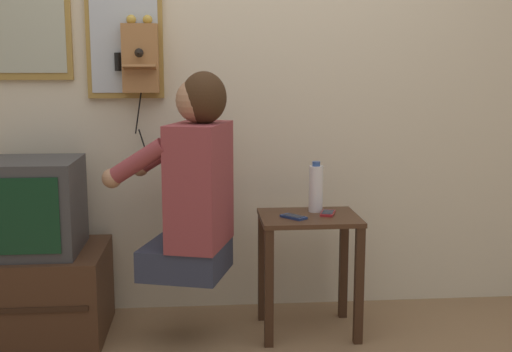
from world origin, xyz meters
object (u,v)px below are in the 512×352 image
(water_bottle, at_px, (316,188))
(wall_mirror, at_px, (125,42))
(cell_phone_spare, at_px, (328,213))
(television, at_px, (24,206))
(person, at_px, (194,182))
(wall_phone_antique, at_px, (140,58))
(framed_picture, at_px, (31,29))
(cell_phone_held, at_px, (294,217))

(water_bottle, bearing_deg, wall_mirror, 163.41)
(cell_phone_spare, bearing_deg, television, -161.84)
(person, relative_size, wall_phone_antique, 1.23)
(framed_picture, bearing_deg, wall_phone_antique, -4.75)
(cell_phone_held, height_order, water_bottle, water_bottle)
(television, height_order, cell_phone_spare, television)
(cell_phone_held, relative_size, cell_phone_spare, 0.98)
(person, height_order, cell_phone_held, person)
(wall_phone_antique, height_order, framed_picture, framed_picture)
(framed_picture, bearing_deg, cell_phone_held, -18.15)
(cell_phone_spare, bearing_deg, wall_mirror, 179.46)
(television, height_order, wall_phone_antique, wall_phone_antique)
(wall_phone_antique, bearing_deg, wall_mirror, 152.35)
(wall_phone_antique, xyz_separation_m, water_bottle, (0.85, -0.24, -0.63))
(television, xyz_separation_m, cell_phone_spare, (1.43, -0.02, -0.06))
(cell_phone_held, xyz_separation_m, water_bottle, (0.13, 0.13, 0.11))
(person, distance_m, cell_phone_held, 0.50)
(wall_phone_antique, height_order, cell_phone_held, wall_phone_antique)
(wall_phone_antique, distance_m, cell_phone_held, 1.10)
(television, xyz_separation_m, cell_phone_held, (1.25, -0.08, -0.06))
(cell_phone_held, height_order, cell_phone_spare, same)
(cell_phone_held, bearing_deg, wall_phone_antique, 113.15)
(cell_phone_held, bearing_deg, cell_phone_spare, -19.46)
(cell_phone_held, bearing_deg, television, 136.37)
(wall_phone_antique, bearing_deg, television, -151.49)
(framed_picture, distance_m, cell_phone_spare, 1.72)
(cell_phone_spare, xyz_separation_m, water_bottle, (-0.05, 0.07, 0.11))
(wall_phone_antique, height_order, wall_mirror, wall_mirror)
(person, relative_size, wall_mirror, 1.65)
(water_bottle, bearing_deg, television, -177.90)
(wall_phone_antique, relative_size, framed_picture, 1.51)
(television, relative_size, wall_phone_antique, 0.67)
(television, height_order, wall_mirror, wall_mirror)
(wall_phone_antique, xyz_separation_m, framed_picture, (-0.53, 0.04, 0.14))
(wall_mirror, bearing_deg, water_bottle, -16.59)
(wall_phone_antique, distance_m, cell_phone_spare, 1.20)
(wall_mirror, relative_size, water_bottle, 2.26)
(television, bearing_deg, person, -9.62)
(framed_picture, height_order, cell_phone_spare, framed_picture)
(wall_phone_antique, bearing_deg, water_bottle, -15.49)
(person, xyz_separation_m, television, (-0.79, 0.13, -0.12))
(wall_mirror, bearing_deg, cell_phone_spare, -19.32)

